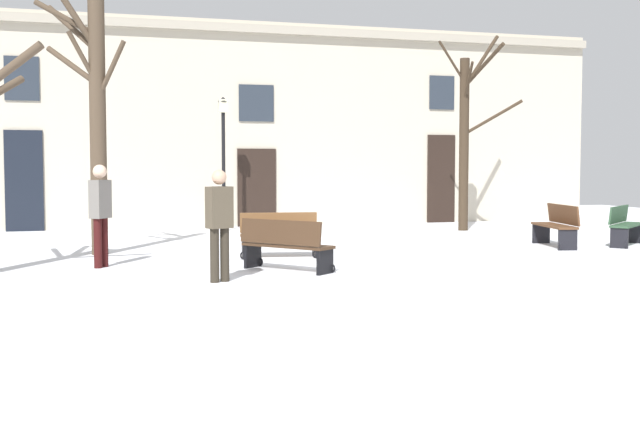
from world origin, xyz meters
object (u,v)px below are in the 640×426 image
(streetlamp, at_px, (223,149))
(bench_facing_shops, at_px, (625,225))
(person_strolling, at_px, (100,210))
(bench_near_lamp, at_px, (285,245))
(tree_right_of_center, at_px, (466,134))
(bench_near_center_tree, at_px, (279,235))
(person_by_shop_door, at_px, (219,220))
(bench_back_to_back_left, at_px, (557,225))
(tree_foreground, at_px, (94,111))

(streetlamp, relative_size, bench_facing_shops, 2.54)
(person_strolling, bearing_deg, bench_near_lamp, 101.21)
(tree_right_of_center, height_order, bench_near_center_tree, tree_right_of_center)
(person_by_shop_door, bearing_deg, tree_right_of_center, -158.49)
(tree_right_of_center, height_order, bench_facing_shops, tree_right_of_center)
(person_strolling, bearing_deg, bench_facing_shops, 129.00)
(bench_near_center_tree, distance_m, bench_near_lamp, 1.99)
(bench_back_to_back_left, bearing_deg, bench_near_lamp, -60.11)
(tree_foreground, height_order, bench_near_center_tree, tree_foreground)
(bench_near_center_tree, height_order, person_strolling, person_strolling)
(tree_right_of_center, distance_m, bench_near_center_tree, 8.30)
(tree_foreground, distance_m, bench_near_center_tree, 4.48)
(bench_facing_shops, xyz_separation_m, person_by_shop_door, (-9.58, -3.02, 0.50))
(person_strolling, bearing_deg, person_by_shop_door, 72.96)
(tree_foreground, relative_size, person_strolling, 3.07)
(streetlamp, height_order, bench_near_center_tree, streetlamp)
(bench_facing_shops, xyz_separation_m, person_strolling, (-11.34, -0.75, 0.55))
(bench_near_lamp, bearing_deg, tree_right_of_center, -84.67)
(bench_near_lamp, bearing_deg, bench_near_center_tree, -49.70)
(bench_near_center_tree, distance_m, person_by_shop_door, 3.34)
(bench_facing_shops, height_order, person_strolling, person_strolling)
(person_strolling, bearing_deg, tree_right_of_center, 154.39)
(bench_facing_shops, relative_size, person_strolling, 0.80)
(bench_back_to_back_left, xyz_separation_m, bench_near_lamp, (-6.70, -2.29, -0.03))
(bench_back_to_back_left, xyz_separation_m, person_by_shop_door, (-7.96, -3.22, 0.48))
(streetlamp, relative_size, bench_near_lamp, 2.32)
(streetlamp, bearing_deg, person_strolling, -114.66)
(bench_near_center_tree, bearing_deg, bench_back_to_back_left, 9.96)
(tree_foreground, height_order, bench_near_lamp, tree_foreground)
(bench_near_lamp, bearing_deg, streetlamp, -41.57)
(bench_back_to_back_left, bearing_deg, tree_right_of_center, -169.10)
(bench_back_to_back_left, bearing_deg, tree_foreground, -85.85)
(bench_back_to_back_left, height_order, person_strolling, person_strolling)
(tree_foreground, bearing_deg, bench_back_to_back_left, -6.90)
(bench_near_lamp, bearing_deg, bench_back_to_back_left, -111.09)
(bench_near_lamp, bearing_deg, tree_foreground, 1.83)
(tree_right_of_center, xyz_separation_m, person_strolling, (-9.73, -5.43, -1.65))
(bench_facing_shops, bearing_deg, bench_near_lamp, 154.19)
(tree_foreground, distance_m, bench_near_lamp, 5.26)
(streetlamp, distance_m, person_by_shop_door, 9.58)
(bench_back_to_back_left, distance_m, person_strolling, 9.78)
(streetlamp, relative_size, person_by_shop_door, 2.12)
(tree_foreground, distance_m, bench_back_to_back_left, 10.16)
(person_by_shop_door, bearing_deg, bench_near_lamp, -166.05)
(tree_foreground, relative_size, streetlamp, 1.51)
(tree_foreground, height_order, streetlamp, tree_foreground)
(streetlamp, bearing_deg, bench_back_to_back_left, -43.63)
(bench_near_center_tree, bearing_deg, tree_right_of_center, 44.08)
(person_by_shop_door, bearing_deg, bench_near_center_tree, -141.43)
(bench_near_lamp, relative_size, person_by_shop_door, 0.92)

